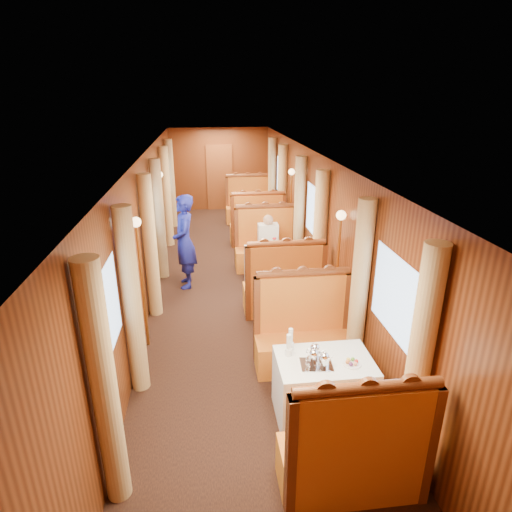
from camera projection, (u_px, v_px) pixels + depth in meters
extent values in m
cube|color=brown|center=(220.00, 178.00, 13.27)|extent=(0.80, 0.04, 2.00)
cube|color=white|center=(323.00, 388.00, 4.81)|extent=(1.05, 0.72, 0.75)
cube|color=#BC4114|center=(349.00, 467.00, 3.98)|extent=(1.30, 0.55, 0.45)
cube|color=#BC4114|center=(363.00, 431.00, 3.56)|extent=(1.30, 0.12, 0.80)
cylinder|color=brown|center=(368.00, 388.00, 3.40)|extent=(1.23, 0.10, 0.10)
cube|color=#BC4114|center=(304.00, 352.00, 5.74)|extent=(1.30, 0.55, 0.45)
cube|color=#BC4114|center=(302.00, 303.00, 5.72)|extent=(1.30, 0.12, 0.80)
cylinder|color=brown|center=(303.00, 273.00, 5.56)|extent=(1.23, 0.10, 0.10)
cube|color=white|center=(274.00, 269.00, 8.05)|extent=(1.05, 0.72, 0.75)
cube|color=#BC4114|center=(282.00, 298.00, 7.22)|extent=(1.30, 0.55, 0.45)
cube|color=#BC4114|center=(286.00, 269.00, 6.80)|extent=(1.30, 0.12, 0.80)
cylinder|color=brown|center=(286.00, 243.00, 6.64)|extent=(1.23, 0.10, 0.10)
cube|color=#BC4114|center=(266.00, 258.00, 8.98)|extent=(1.30, 0.55, 0.45)
cube|color=#BC4114|center=(265.00, 227.00, 8.96)|extent=(1.30, 0.12, 0.80)
cylinder|color=brown|center=(265.00, 206.00, 8.80)|extent=(1.23, 0.10, 0.10)
cube|color=white|center=(253.00, 218.00, 11.29)|extent=(1.05, 0.72, 0.75)
cube|color=#BC4114|center=(257.00, 234.00, 10.47)|extent=(1.30, 0.55, 0.45)
cube|color=#BC4114|center=(258.00, 212.00, 10.04)|extent=(1.30, 0.12, 0.80)
cylinder|color=brown|center=(258.00, 194.00, 9.89)|extent=(1.23, 0.10, 0.10)
cube|color=#BC4114|center=(249.00, 214.00, 12.23)|extent=(1.30, 0.55, 0.45)
cube|color=#BC4114|center=(248.00, 191.00, 12.20)|extent=(1.30, 0.12, 0.80)
cylinder|color=brown|center=(248.00, 175.00, 12.04)|extent=(1.23, 0.10, 0.10)
cube|color=silver|center=(316.00, 365.00, 4.58)|extent=(0.36, 0.29, 0.01)
cylinder|color=white|center=(352.00, 364.00, 4.59)|extent=(0.20, 0.20, 0.01)
cylinder|color=white|center=(288.00, 352.00, 4.74)|extent=(0.08, 0.08, 0.08)
cylinder|color=white|center=(289.00, 342.00, 4.69)|extent=(0.05, 0.05, 0.18)
cylinder|color=white|center=(290.00, 346.00, 4.85)|extent=(0.08, 0.08, 0.08)
cylinder|color=white|center=(291.00, 336.00, 4.80)|extent=(0.05, 0.05, 0.18)
cylinder|color=silver|center=(274.00, 247.00, 7.88)|extent=(0.06, 0.06, 0.14)
cylinder|color=silver|center=(251.00, 201.00, 11.16)|extent=(0.06, 0.06, 0.14)
cylinder|color=tan|center=(104.00, 389.00, 3.56)|extent=(0.22, 0.22, 2.35)
cylinder|color=tan|center=(132.00, 303.00, 5.00)|extent=(0.22, 0.22, 2.35)
cylinder|color=tan|center=(419.00, 365.00, 3.87)|extent=(0.22, 0.22, 2.35)
cylinder|color=tan|center=(359.00, 291.00, 5.31)|extent=(0.22, 0.22, 2.35)
cylinder|color=tan|center=(150.00, 247.00, 6.80)|extent=(0.22, 0.22, 2.35)
cylinder|color=tan|center=(159.00, 220.00, 8.25)|extent=(0.22, 0.22, 2.35)
cylinder|color=tan|center=(319.00, 241.00, 7.11)|extent=(0.22, 0.22, 2.35)
cylinder|color=tan|center=(299.00, 216.00, 8.56)|extent=(0.22, 0.22, 2.35)
cylinder|color=tan|center=(166.00, 197.00, 10.04)|extent=(0.22, 0.22, 2.35)
cylinder|color=tan|center=(171.00, 184.00, 11.49)|extent=(0.22, 0.22, 2.35)
cylinder|color=tan|center=(282.00, 194.00, 10.35)|extent=(0.22, 0.22, 2.35)
cylinder|color=tan|center=(272.00, 182.00, 11.80)|extent=(0.22, 0.22, 2.35)
cylinder|color=#BF8C3F|center=(143.00, 288.00, 5.99)|extent=(0.04, 0.04, 1.85)
sphere|color=#FFD18C|center=(136.00, 222.00, 5.65)|extent=(0.14, 0.14, 0.14)
cylinder|color=#BF8C3F|center=(337.00, 278.00, 6.30)|extent=(0.04, 0.04, 1.85)
sphere|color=#FFD18C|center=(341.00, 215.00, 5.96)|extent=(0.14, 0.14, 0.14)
cylinder|color=#BF8C3F|center=(163.00, 219.00, 9.23)|extent=(0.04, 0.04, 1.85)
sphere|color=#FFD18C|center=(160.00, 175.00, 8.89)|extent=(0.14, 0.14, 0.14)
cylinder|color=#BF8C3F|center=(290.00, 215.00, 9.55)|extent=(0.04, 0.04, 1.85)
sphere|color=#FFD18C|center=(292.00, 172.00, 9.20)|extent=(0.14, 0.14, 0.14)
imported|color=navy|center=(184.00, 242.00, 7.94)|extent=(0.48, 0.68, 1.77)
cube|color=beige|center=(268.00, 237.00, 8.63)|extent=(0.40, 0.24, 0.55)
sphere|color=tan|center=(268.00, 220.00, 8.50)|extent=(0.20, 0.20, 0.20)
cube|color=beige|center=(269.00, 251.00, 8.56)|extent=(0.36, 0.30, 0.14)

